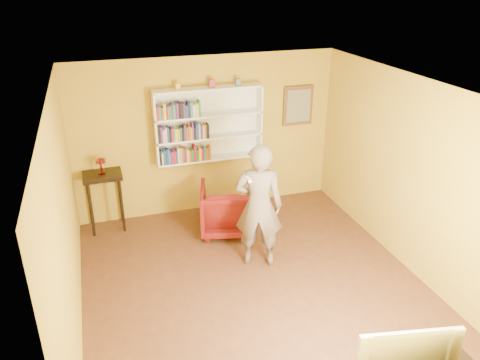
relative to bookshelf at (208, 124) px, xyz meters
name	(u,v)px	position (x,y,z in m)	size (l,w,h in m)	color
room_shell	(256,222)	(0.00, -2.41, -0.58)	(5.30, 5.80, 2.88)	#4A2917
bookshelf	(208,124)	(0.00, 0.00, 0.00)	(1.80, 0.29, 1.23)	white
books_row_lower	(185,155)	(-0.44, -0.11, -0.46)	(0.85, 0.18, 0.27)	black
books_row_middle	(183,133)	(-0.44, -0.11, -0.08)	(0.83, 0.19, 0.27)	black
books_row_upper	(178,111)	(-0.51, -0.11, 0.30)	(0.70, 0.19, 0.26)	#A7191F
ornament_left	(178,86)	(-0.48, -0.06, 0.67)	(0.08, 0.08, 0.10)	gold
ornament_centre	(212,83)	(0.07, -0.06, 0.68)	(0.09, 0.09, 0.12)	#963243
ornament_right	(238,82)	(0.51, -0.06, 0.67)	(0.08, 0.08, 0.11)	slate
framed_painting	(298,106)	(1.65, 0.05, 0.16)	(0.55, 0.05, 0.70)	#583819
console_table	(103,183)	(-1.79, -0.16, -0.78)	(0.60, 0.46, 0.99)	black
ruby_lustre	(101,163)	(-1.79, -0.16, -0.42)	(0.16, 0.16, 0.27)	maroon
armchair	(228,209)	(0.08, -0.84, -1.19)	(0.86, 0.89, 0.81)	#4F0506
person	(259,206)	(0.24, -1.85, -0.67)	(0.67, 0.44, 1.85)	brown
game_remote	(248,179)	(-0.04, -2.20, -0.07)	(0.04, 0.15, 0.04)	white
television	(404,348)	(0.62, -4.66, -0.78)	(0.95, 0.12, 0.55)	black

